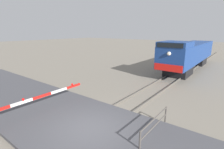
# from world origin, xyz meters

# --- Properties ---
(ground_plane) EXTENTS (160.00, 160.00, 0.00)m
(ground_plane) POSITION_xyz_m (0.00, 0.00, 0.00)
(ground_plane) COLOR gray
(rail_track_left) EXTENTS (0.08, 80.00, 0.15)m
(rail_track_left) POSITION_xyz_m (-0.72, 0.00, 0.07)
(rail_track_left) COLOR #59544C
(rail_track_left) RESTS_ON ground_plane
(rail_track_right) EXTENTS (0.08, 80.00, 0.15)m
(rail_track_right) POSITION_xyz_m (0.72, 0.00, 0.07)
(rail_track_right) COLOR #59544C
(rail_track_right) RESTS_ON ground_plane
(road_surface) EXTENTS (36.00, 5.63, 0.16)m
(road_surface) POSITION_xyz_m (0.00, 0.00, 0.08)
(road_surface) COLOR #47474C
(road_surface) RESTS_ON ground_plane
(locomotive) EXTENTS (2.81, 15.13, 3.74)m
(locomotive) POSITION_xyz_m (0.00, 17.59, 1.96)
(locomotive) COLOR black
(locomotive) RESTS_ON ground_plane
(crossing_gate) EXTENTS (0.36, 6.56, 1.28)m
(crossing_gate) POSITION_xyz_m (-3.55, -2.47, 0.81)
(crossing_gate) COLOR silver
(crossing_gate) RESTS_ON ground_plane
(guard_railing) EXTENTS (0.08, 2.87, 0.95)m
(guard_railing) POSITION_xyz_m (2.66, 1.57, 0.63)
(guard_railing) COLOR #4C4742
(guard_railing) RESTS_ON ground_plane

